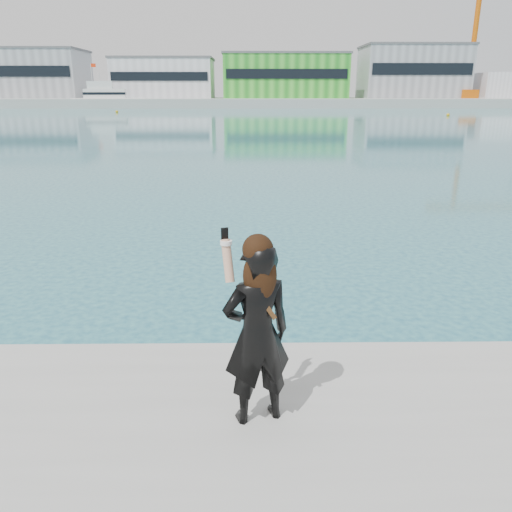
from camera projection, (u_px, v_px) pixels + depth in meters
The scene contains 14 objects.
ground at pixel (324, 457), 5.20m from camera, with size 500.00×500.00×0.00m, color #18526E.
far_quay at pixel (253, 102), 128.29m from camera, with size 320.00×40.00×2.00m, color #9E9E99.
warehouse_grey_left at pixel (31, 74), 123.60m from camera, with size 26.52×16.36×11.50m.
warehouse_white at pixel (164, 78), 124.30m from camera, with size 24.48×15.35×9.50m.
warehouse_green at pixel (285, 76), 124.50m from camera, with size 30.60×16.36×10.50m.
warehouse_grey_right at pixel (412, 72), 124.55m from camera, with size 25.50×15.35×12.50m.
ancillary_shed at pixel (502, 85), 123.95m from camera, with size 12.00×10.00×6.00m, color silver.
dock_crane at pixel (479, 40), 116.89m from camera, with size 23.00×4.00×24.00m.
flagpole_left at pixel (92, 78), 117.56m from camera, with size 1.28×0.16×8.00m.
flagpole_right at pixel (346, 78), 118.26m from camera, with size 1.28×0.16×8.00m.
motor_yacht at pixel (107, 98), 112.91m from camera, with size 16.73×7.13×7.56m.
buoy_near at pixel (448, 116), 76.87m from camera, with size 0.50×0.50×0.50m, color #D89F0B.
buoy_far at pixel (117, 113), 88.87m from camera, with size 0.50×0.50×0.50m, color #D89F0B.
woman at pixel (257, 329), 4.26m from camera, with size 0.70×0.57×1.76m.
Camera 1 is at (-0.76, -4.26, 3.62)m, focal length 35.00 mm.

